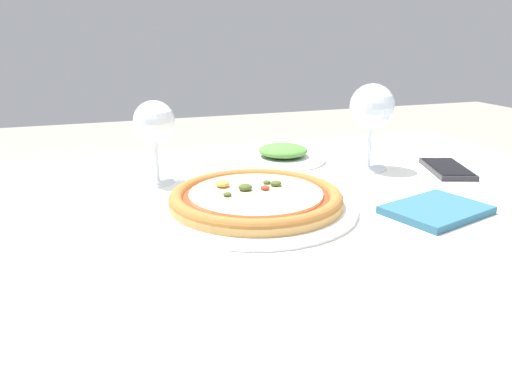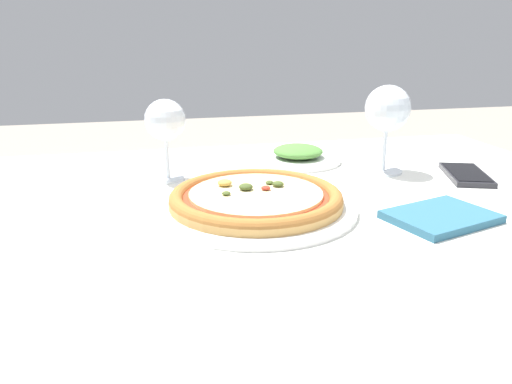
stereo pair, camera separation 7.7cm
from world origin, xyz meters
The scene contains 7 objects.
dining_table centered at (0.00, 0.00, 0.62)m, with size 1.26×0.92×0.71m.
pizza_plate centered at (-0.03, 0.00, 0.72)m, with size 0.32×0.32×0.04m.
wine_glass_far_left centered at (-0.16, 0.20, 0.82)m, with size 0.07×0.07×0.15m.
wine_glass_far_right centered at (0.26, 0.16, 0.83)m, with size 0.09×0.09×0.17m.
cell_phone centered at (0.40, 0.09, 0.71)m, with size 0.11×0.16×0.01m.
side_plate centered at (0.12, 0.27, 0.72)m, with size 0.18×0.18×0.04m.
napkin_folded centered at (0.23, -0.11, 0.71)m, with size 0.17×0.15×0.01m.
Camera 2 is at (-0.20, -0.72, 0.98)m, focal length 35.00 mm.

